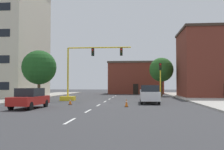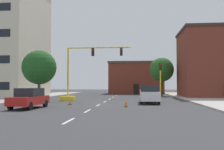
{
  "view_description": "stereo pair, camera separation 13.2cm",
  "coord_description": "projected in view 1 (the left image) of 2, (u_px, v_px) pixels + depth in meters",
  "views": [
    {
      "loc": [
        3.66,
        -28.1,
        2.03
      ],
      "look_at": [
        0.72,
        3.87,
        3.25
      ],
      "focal_mm": 41.0,
      "sensor_mm": 36.0,
      "label": 1
    },
    {
      "loc": [
        3.79,
        -28.09,
        2.03
      ],
      "look_at": [
        0.72,
        3.87,
        3.25
      ],
      "focal_mm": 41.0,
      "sensor_mm": 36.0,
      "label": 2
    }
  ],
  "objects": [
    {
      "name": "sedan_red_near_left",
      "position": [
        30.0,
        98.0,
        21.89
      ],
      "size": [
        2.07,
        4.59,
        1.74
      ],
      "color": "#B21E19",
      "rests_on": "ground_plane"
    },
    {
      "name": "pickup_truck_white",
      "position": [
        149.0,
        94.0,
        28.08
      ],
      "size": [
        2.04,
        5.41,
        1.99
      ],
      "color": "white",
      "rests_on": "ground_plane"
    },
    {
      "name": "sidewalk_left",
      "position": [
        21.0,
        98.0,
        37.37
      ],
      "size": [
        6.0,
        56.0,
        0.14
      ],
      "primitive_type": "cube",
      "color": "#9E998E",
      "rests_on": "ground_plane"
    },
    {
      "name": "traffic_cone_roadside_b",
      "position": [
        126.0,
        103.0,
        23.38
      ],
      "size": [
        0.36,
        0.36,
        0.74
      ],
      "color": "black",
      "rests_on": "ground_plane"
    },
    {
      "name": "lane_stripe_seg_2",
      "position": [
        98.0,
        105.0,
        25.23
      ],
      "size": [
        0.16,
        2.4,
        0.01
      ],
      "primitive_type": "cube",
      "color": "silver",
      "rests_on": "ground_plane"
    },
    {
      "name": "sidewalk_right",
      "position": [
        204.0,
        99.0,
        34.99
      ],
      "size": [
        6.0,
        56.0,
        0.14
      ],
      "primitive_type": "cube",
      "color": "#B2ADA3",
      "rests_on": "ground_plane"
    },
    {
      "name": "traffic_cone_roadside_a",
      "position": [
        70.0,
        101.0,
        25.93
      ],
      "size": [
        0.36,
        0.36,
        0.71
      ],
      "color": "black",
      "rests_on": "ground_plane"
    },
    {
      "name": "lane_stripe_seg_0",
      "position": [
        70.0,
        121.0,
        14.29
      ],
      "size": [
        0.16,
        2.4,
        0.01
      ],
      "primitive_type": "cube",
      "color": "silver",
      "rests_on": "ground_plane"
    },
    {
      "name": "building_brick_center",
      "position": [
        136.0,
        78.0,
        58.73
      ],
      "size": [
        12.15,
        10.02,
        7.09
      ],
      "color": "brown",
      "rests_on": "ground_plane"
    },
    {
      "name": "lane_stripe_seg_3",
      "position": [
        105.0,
        102.0,
        30.7
      ],
      "size": [
        0.16,
        2.4,
        0.01
      ],
      "primitive_type": "cube",
      "color": "silver",
      "rests_on": "ground_plane"
    },
    {
      "name": "lane_stripe_seg_1",
      "position": [
        88.0,
        111.0,
        19.76
      ],
      "size": [
        0.16,
        2.4,
        0.01
      ],
      "primitive_type": "cube",
      "color": "silver",
      "rests_on": "ground_plane"
    },
    {
      "name": "building_row_right",
      "position": [
        217.0,
        63.0,
        41.27
      ],
      "size": [
        11.67,
        9.84,
        10.95
      ],
      "color": "brown",
      "rests_on": "ground_plane"
    },
    {
      "name": "lane_stripe_seg_5",
      "position": [
        113.0,
        97.0,
        41.65
      ],
      "size": [
        0.16,
        2.4,
        0.01
      ],
      "primitive_type": "cube",
      "color": "silver",
      "rests_on": "ground_plane"
    },
    {
      "name": "tree_left_near",
      "position": [
        39.0,
        67.0,
        32.19
      ],
      "size": [
        4.31,
        4.31,
        6.37
      ],
      "color": "brown",
      "rests_on": "ground_plane"
    },
    {
      "name": "traffic_signal_gantry",
      "position": [
        77.0,
        83.0,
        32.56
      ],
      "size": [
        8.96,
        1.2,
        6.83
      ],
      "color": "yellow",
      "rests_on": "ground_plane"
    },
    {
      "name": "ground_plane",
      "position": [
        102.0,
        103.0,
        28.22
      ],
      "size": [
        160.0,
        160.0,
        0.0
      ],
      "primitive_type": "plane",
      "color": "#38383A"
    },
    {
      "name": "traffic_light_pole_right",
      "position": [
        160.0,
        73.0,
        32.36
      ],
      "size": [
        0.32,
        0.47,
        4.8
      ],
      "color": "yellow",
      "rests_on": "ground_plane"
    },
    {
      "name": "lane_stripe_seg_4",
      "position": [
        110.0,
        99.0,
        36.18
      ],
      "size": [
        0.16,
        2.4,
        0.01
      ],
      "primitive_type": "cube",
      "color": "silver",
      "rests_on": "ground_plane"
    },
    {
      "name": "lane_stripe_seg_6",
      "position": [
        116.0,
        96.0,
        47.12
      ],
      "size": [
        0.16,
        2.4,
        0.01
      ],
      "primitive_type": "cube",
      "color": "silver",
      "rests_on": "ground_plane"
    },
    {
      "name": "tree_right_far",
      "position": [
        161.0,
        70.0,
        46.07
      ],
      "size": [
        4.34,
        4.34,
        6.91
      ],
      "color": "#4C3823",
      "rests_on": "ground_plane"
    }
  ]
}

